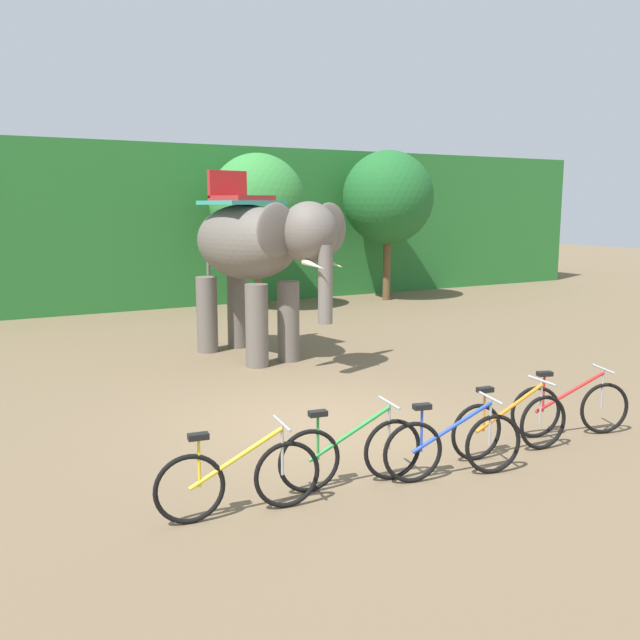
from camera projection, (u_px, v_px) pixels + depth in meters
ground_plane at (320, 422)px, 9.91m from camera, size 80.00×80.00×0.00m
foliage_hedge at (96, 225)px, 22.39m from camera, size 36.00×6.00×4.90m
tree_far_right at (257, 203)px, 19.99m from camera, size 2.79×2.79×4.57m
tree_left at (388, 198)px, 22.25m from camera, size 2.93×2.93×4.82m
elephant at (255, 250)px, 13.67m from camera, size 2.39×4.24×3.78m
bike_yellow at (239, 479)px, 6.88m from camera, size 1.70×0.52×0.92m
bike_green at (351, 452)px, 7.61m from camera, size 1.70×0.52×0.92m
bike_blue at (453, 446)px, 7.83m from camera, size 1.67×0.58×0.92m
bike_orange at (510, 425)px, 8.57m from camera, size 1.70×0.52×0.92m
bike_red at (570, 408)px, 9.28m from camera, size 1.63×0.71×0.92m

